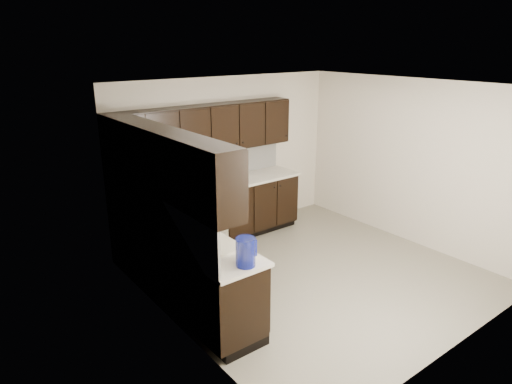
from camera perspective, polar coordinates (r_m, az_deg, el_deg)
floor at (r=6.31m, az=7.03°, el=-10.19°), size 4.00×4.00×0.00m
ceiling at (r=5.57m, az=8.05°, el=13.03°), size 4.00×4.00×0.00m
wall_back at (r=7.31m, az=-3.63°, el=4.46°), size 4.00×0.02×2.50m
wall_left at (r=4.69m, az=-10.13°, el=-3.83°), size 0.02×4.00×2.50m
wall_right at (r=7.33m, az=18.69°, el=3.55°), size 0.02×4.00×2.50m
wall_front at (r=4.72m, az=24.91°, el=-5.20°), size 4.00×0.02×2.50m
lower_cabinets at (r=6.36m, az=-6.48°, el=-5.78°), size 3.00×2.80×0.90m
countertop at (r=6.16m, az=-6.66°, el=-1.50°), size 3.03×2.83×0.04m
backsplash at (r=6.16m, az=-9.43°, el=0.91°), size 3.00×2.80×0.48m
upper_cabinets at (r=5.97m, az=-8.21°, el=6.27°), size 3.00×2.80×0.70m
dishwasher at (r=6.69m, az=-5.63°, el=-3.27°), size 0.58×0.04×0.78m
sink at (r=4.97m, az=-6.55°, el=-7.00°), size 0.54×0.82×0.42m
microwave at (r=6.98m, az=-4.08°, el=2.29°), size 0.55×0.42×0.27m
soap_bottle_a at (r=4.52m, az=-1.17°, el=-7.26°), size 0.13×0.13×0.22m
soap_bottle_b at (r=5.18m, az=-10.17°, el=-3.76°), size 0.12×0.12×0.27m
toaster_oven at (r=6.38m, az=-15.53°, el=-0.06°), size 0.45×0.39×0.24m
storage_bin at (r=6.03m, az=-13.57°, el=-1.16°), size 0.55×0.43×0.20m
blue_pitcher at (r=4.39m, az=-1.32°, el=-7.52°), size 0.23×0.23×0.29m
teal_tumbler at (r=5.56m, az=-8.64°, el=-2.34°), size 0.12×0.12×0.23m
paper_towel_roll at (r=6.07m, az=-12.23°, el=-0.26°), size 0.16×0.16×0.33m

